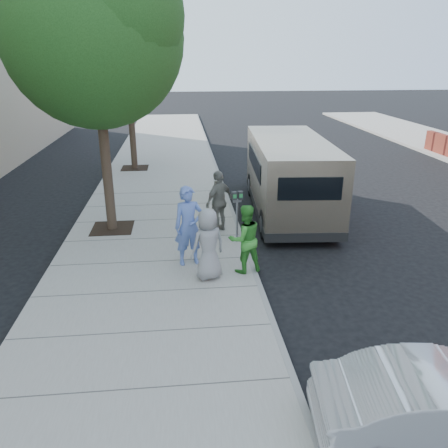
# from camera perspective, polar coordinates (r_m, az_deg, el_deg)

# --- Properties ---
(ground) EXTENTS (120.00, 120.00, 0.00)m
(ground) POSITION_cam_1_polar(r_m,az_deg,el_deg) (11.10, -4.09, -5.34)
(ground) COLOR black
(ground) RESTS_ON ground
(sidewalk) EXTENTS (5.00, 60.00, 0.15)m
(sidewalk) POSITION_cam_1_polar(r_m,az_deg,el_deg) (11.09, -9.29, -5.17)
(sidewalk) COLOR gray
(sidewalk) RESTS_ON ground
(curb_face) EXTENTS (0.12, 60.00, 0.16)m
(curb_face) POSITION_cam_1_polar(r_m,az_deg,el_deg) (11.19, 3.31, -4.67)
(curb_face) COLOR gray
(curb_face) RESTS_ON ground
(tree_near) EXTENTS (4.62, 4.60, 7.53)m
(tree_near) POSITION_cam_1_polar(r_m,az_deg,el_deg) (12.54, -16.50, 23.09)
(tree_near) COLOR black
(tree_near) RESTS_ON sidewalk
(tree_far) EXTENTS (3.92, 3.80, 6.49)m
(tree_far) POSITION_cam_1_polar(r_m,az_deg,el_deg) (20.06, -12.45, 20.43)
(tree_far) COLOR black
(tree_far) RESTS_ON sidewalk
(parking_meter) EXTENTS (0.31, 0.16, 1.44)m
(parking_meter) POSITION_cam_1_polar(r_m,az_deg,el_deg) (11.68, 1.72, 2.40)
(parking_meter) COLOR gray
(parking_meter) RESTS_ON sidewalk
(van) EXTENTS (2.67, 6.78, 2.47)m
(van) POSITION_cam_1_polar(r_m,az_deg,el_deg) (14.58, 8.42, 6.42)
(van) COLOR tan
(van) RESTS_ON ground
(person_officer) EXTENTS (0.79, 0.59, 1.95)m
(person_officer) POSITION_cam_1_polar(r_m,az_deg,el_deg) (10.48, -4.62, -0.26)
(person_officer) COLOR #5D78C7
(person_officer) RESTS_ON sidewalk
(person_green_shirt) EXTENTS (0.94, 0.81, 1.65)m
(person_green_shirt) POSITION_cam_1_polar(r_m,az_deg,el_deg) (10.12, 2.73, -1.95)
(person_green_shirt) COLOR green
(person_green_shirt) RESTS_ON sidewalk
(person_gray_shirt) EXTENTS (0.96, 0.81, 1.66)m
(person_gray_shirt) POSITION_cam_1_polar(r_m,az_deg,el_deg) (9.80, -2.09, -2.69)
(person_gray_shirt) COLOR gray
(person_gray_shirt) RESTS_ON sidewalk
(person_striped_polo) EXTENTS (1.06, 1.05, 1.80)m
(person_striped_polo) POSITION_cam_1_polar(r_m,az_deg,el_deg) (12.51, -0.64, 2.98)
(person_striped_polo) COLOR gray
(person_striped_polo) RESTS_ON sidewalk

